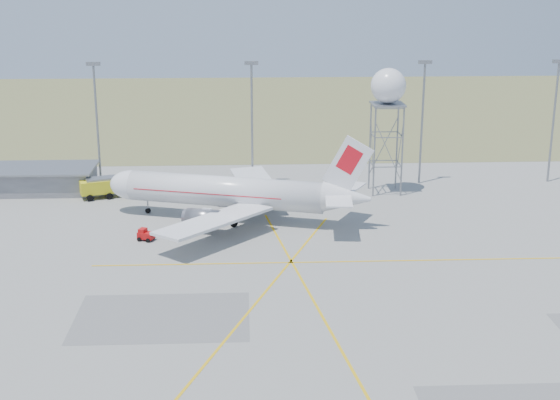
{
  "coord_description": "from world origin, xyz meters",
  "views": [
    {
      "loc": [
        -11.24,
        -59.23,
        34.57
      ],
      "look_at": [
        -6.63,
        40.0,
        5.06
      ],
      "focal_mm": 50.0,
      "sensor_mm": 36.0,
      "label": 1
    }
  ],
  "objects_px": {
    "baggage_tug": "(146,236)",
    "radar_tower": "(387,124)",
    "fire_truck": "(109,187)",
    "airliner_main": "(230,193)"
  },
  "relations": [
    {
      "from": "airliner_main",
      "to": "fire_truck",
      "type": "bearing_deg",
      "value": -16.48
    },
    {
      "from": "fire_truck",
      "to": "radar_tower",
      "type": "bearing_deg",
      "value": -17.81
    },
    {
      "from": "airliner_main",
      "to": "fire_truck",
      "type": "relative_size",
      "value": 4.3
    },
    {
      "from": "radar_tower",
      "to": "airliner_main",
      "type": "bearing_deg",
      "value": -151.7
    },
    {
      "from": "baggage_tug",
      "to": "radar_tower",
      "type": "bearing_deg",
      "value": 54.01
    },
    {
      "from": "airliner_main",
      "to": "baggage_tug",
      "type": "relative_size",
      "value": 15.79
    },
    {
      "from": "fire_truck",
      "to": "airliner_main",
      "type": "bearing_deg",
      "value": -51.88
    },
    {
      "from": "radar_tower",
      "to": "baggage_tug",
      "type": "distance_m",
      "value": 43.07
    },
    {
      "from": "radar_tower",
      "to": "fire_truck",
      "type": "relative_size",
      "value": 2.24
    },
    {
      "from": "radar_tower",
      "to": "baggage_tug",
      "type": "bearing_deg",
      "value": -148.74
    }
  ]
}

